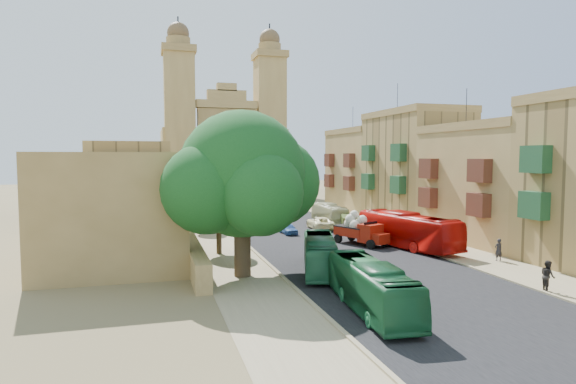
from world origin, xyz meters
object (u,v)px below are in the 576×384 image
church (223,150)px  car_white_b (293,211)px  street_tree_d (187,185)px  olive_pickup (350,224)px  bus_green_north (320,254)px  bus_green_south (371,286)px  ficus_tree (243,179)px  bus_red_east (407,230)px  car_blue_b (230,197)px  street_tree_b (204,205)px  bus_cream_east (329,214)px  car_white_a (264,214)px  pedestrian_a (498,250)px  red_truck (361,230)px  car_dkblue (227,209)px  car_cream (320,223)px  pedestrian_b (548,276)px  street_tree_a (219,211)px  car_blue_a (288,229)px  pedestrian_c (391,226)px  street_tree_c (194,195)px

church → car_white_b: size_ratio=9.27×
street_tree_d → olive_pickup: size_ratio=1.24×
bus_green_north → bus_green_south: bearing=-75.0°
bus_green_south → ficus_tree: bearing=124.4°
bus_red_east → car_blue_b: size_ratio=3.36×
church → street_tree_b: bearing=-100.4°
bus_red_east → car_white_b: 25.74m
bus_cream_east → car_white_a: (-6.51, 6.68, -0.56)m
street_tree_d → olive_pickup: street_tree_d is taller
bus_green_north → pedestrian_a: (14.54, -0.54, -0.39)m
street_tree_d → red_truck: bearing=-69.6°
car_white_a → church: bearing=89.6°
bus_green_north → pedestrian_a: size_ratio=5.20×
car_dkblue → car_cream: bearing=-80.8°
pedestrian_b → street_tree_a: bearing=64.7°
bus_green_south → pedestrian_a: bus_green_south is taller
ficus_tree → bus_cream_east: bearing=56.6°
car_white_a → car_blue_b: bearing=91.0°
church → street_tree_a: size_ratio=6.70×
bus_red_east → pedestrian_b: bearing=81.6°
church → car_white_b: bearing=-85.4°
ficus_tree → car_dkblue: size_ratio=2.26×
bus_cream_east → ficus_tree: bearing=59.6°
car_blue_b → pedestrian_a: pedestrian_a is taller
car_white_a → car_white_b: 5.39m
olive_pickup → car_blue_a: olive_pickup is taller
red_truck → car_blue_a: 9.15m
street_tree_d → church: bearing=71.9°
olive_pickup → car_blue_b: size_ratio=1.35×
ficus_tree → street_tree_a: bearing=94.3°
red_truck → car_white_b: (0.28, 23.04, -0.71)m
ficus_tree → pedestrian_c: 22.50m
street_tree_b → pedestrian_c: size_ratio=2.30×
street_tree_a → olive_pickup: size_ratio=1.20×
street_tree_b → bus_green_north: bearing=-73.5°
red_truck → car_blue_a: bearing=121.2°
car_cream → pedestrian_c: (5.59, -6.18, 0.28)m
car_dkblue → pedestrian_a: size_ratio=2.85×
street_tree_c → car_white_b: 13.65m
street_tree_a → street_tree_c: size_ratio=1.18×
ficus_tree → pedestrian_a: ficus_tree is taller
red_truck → pedestrian_c: size_ratio=2.91×
street_tree_c → car_dkblue: 6.97m
bus_red_east → street_tree_d: bearing=-78.7°
street_tree_d → car_dkblue: bearing=-57.2°
ficus_tree → bus_green_north: size_ratio=1.24×
street_tree_a → olive_pickup: street_tree_a is taller
church → car_cream: size_ratio=7.30×
car_white_b → pedestrian_c: pedestrian_c is taller
bus_green_south → pedestrian_b: bearing=7.6°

